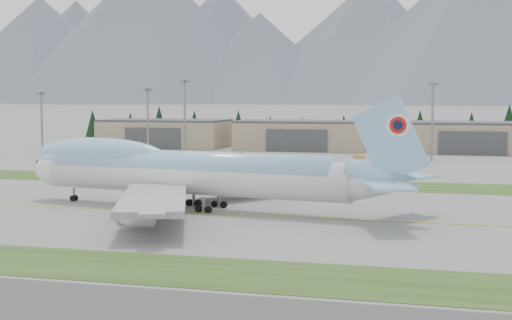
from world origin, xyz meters
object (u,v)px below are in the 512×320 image
(boeing_747_freighter, at_px, (189,172))
(service_vehicle_a, at_px, (241,154))
(hangar_right, at_px, (471,137))
(hangar_center, at_px, (303,135))
(hangar_left, at_px, (165,133))
(service_vehicle_b, at_px, (359,158))

(boeing_747_freighter, distance_m, service_vehicle_a, 123.20)
(boeing_747_freighter, relative_size, hangar_right, 1.56)
(boeing_747_freighter, xyz_separation_m, hangar_center, (-7.54, 145.76, -1.07))
(hangar_left, xyz_separation_m, hangar_right, (115.00, 0.00, 0.00))
(boeing_747_freighter, xyz_separation_m, hangar_left, (-62.54, 145.76, -1.07))
(hangar_left, bearing_deg, boeing_747_freighter, -66.78)
(boeing_747_freighter, relative_size, service_vehicle_a, 24.88)
(hangar_right, relative_size, service_vehicle_b, 11.85)
(service_vehicle_b, bearing_deg, hangar_left, 79.21)
(service_vehicle_a, bearing_deg, hangar_right, 27.61)
(hangar_right, bearing_deg, service_vehicle_b, -136.14)
(hangar_left, xyz_separation_m, service_vehicle_a, (37.95, -25.21, -5.39))
(hangar_right, height_order, service_vehicle_a, hangar_right)
(hangar_right, xyz_separation_m, service_vehicle_a, (-77.05, -25.21, -5.39))
(hangar_left, bearing_deg, hangar_center, 0.00)
(service_vehicle_b, bearing_deg, hangar_right, -33.76)
(boeing_747_freighter, bearing_deg, hangar_center, 101.23)
(boeing_747_freighter, distance_m, hangar_right, 154.92)
(hangar_center, xyz_separation_m, service_vehicle_b, (24.57, -34.04, -5.39))
(boeing_747_freighter, xyz_separation_m, service_vehicle_b, (17.03, 111.72, -6.46))
(boeing_747_freighter, xyz_separation_m, hangar_right, (52.46, 145.76, -1.07))
(hangar_right, distance_m, service_vehicle_a, 81.25)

